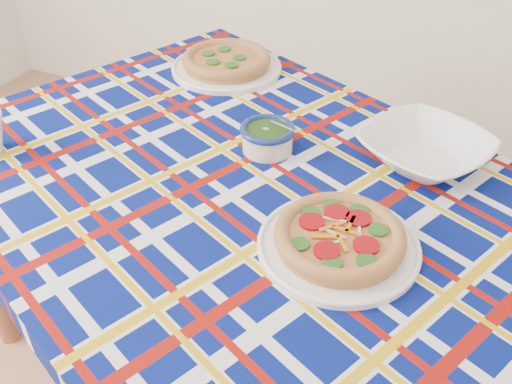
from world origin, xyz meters
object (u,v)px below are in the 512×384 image
at_px(pesto_bowl, 268,136).
at_px(serving_bowl, 425,150).
at_px(dining_table, 272,232).
at_px(main_focaccia_plate, 339,237).

relative_size(pesto_bowl, serving_bowl, 0.47).
bearing_deg(dining_table, pesto_bowl, 140.70).
distance_m(dining_table, serving_bowl, 0.42).
bearing_deg(serving_bowl, pesto_bowl, -162.91).
xyz_separation_m(pesto_bowl, serving_bowl, (0.36, 0.11, -0.01)).
height_order(dining_table, main_focaccia_plate, main_focaccia_plate).
bearing_deg(pesto_bowl, main_focaccia_plate, -44.10).
distance_m(dining_table, main_focaccia_plate, 0.22).
bearing_deg(dining_table, serving_bowl, 72.18).
height_order(main_focaccia_plate, pesto_bowl, pesto_bowl).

